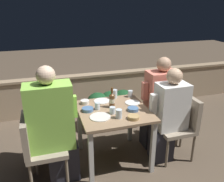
% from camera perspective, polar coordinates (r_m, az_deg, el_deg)
% --- Properties ---
extents(ground_plane, '(16.00, 16.00, 0.00)m').
position_cam_1_polar(ground_plane, '(3.23, 0.34, -15.98)').
color(ground_plane, brown).
extents(parapet_wall, '(9.00, 0.18, 0.69)m').
position_cam_1_polar(parapet_wall, '(4.41, -5.80, -0.24)').
color(parapet_wall, tan).
rests_on(parapet_wall, ground_plane).
extents(dining_table, '(0.83, 0.83, 0.71)m').
position_cam_1_polar(dining_table, '(2.90, 0.36, -6.37)').
color(dining_table, '#937556').
rests_on(dining_table, ground_plane).
extents(planter_hedge, '(0.78, 0.47, 0.59)m').
position_cam_1_polar(planter_hedge, '(3.81, -0.17, -3.93)').
color(planter_hedge, brown).
rests_on(planter_hedge, ground_plane).
extents(chair_left_near, '(0.43, 0.43, 0.83)m').
position_cam_1_polar(chair_left_near, '(2.72, -17.56, -12.02)').
color(chair_left_near, gray).
rests_on(chair_left_near, ground_plane).
extents(person_green_blouse, '(0.52, 0.26, 1.35)m').
position_cam_1_polar(person_green_blouse, '(2.63, -13.82, -8.45)').
color(person_green_blouse, '#282833').
rests_on(person_green_blouse, ground_plane).
extents(chair_left_far, '(0.43, 0.43, 0.83)m').
position_cam_1_polar(chair_left_far, '(2.99, -16.66, -8.71)').
color(chair_left_far, gray).
rests_on(chair_left_far, ground_plane).
extents(chair_right_near, '(0.43, 0.43, 0.83)m').
position_cam_1_polar(chair_right_near, '(3.16, 16.29, -6.95)').
color(chair_right_near, gray).
rests_on(chair_right_near, ground_plane).
extents(person_white_polo, '(0.47, 0.26, 1.21)m').
position_cam_1_polar(person_white_polo, '(3.02, 13.38, -5.77)').
color(person_white_polo, '#282833').
rests_on(person_white_polo, ground_plane).
extents(chair_right_far, '(0.43, 0.43, 0.83)m').
position_cam_1_polar(chair_right_far, '(3.43, 13.90, -4.44)').
color(chair_right_far, gray).
rests_on(chair_right_far, ground_plane).
extents(person_coral_top, '(0.49, 0.26, 1.27)m').
position_cam_1_polar(person_coral_top, '(3.29, 11.20, -2.83)').
color(person_coral_top, '#282833').
rests_on(person_coral_top, ground_plane).
extents(beer_bottle, '(0.07, 0.07, 0.25)m').
position_cam_1_polar(beer_bottle, '(2.89, -0.00, -2.14)').
color(beer_bottle, brown).
rests_on(beer_bottle, dining_table).
extents(plate_0, '(0.20, 0.20, 0.01)m').
position_cam_1_polar(plate_0, '(3.09, -2.49, -2.40)').
color(plate_0, white).
rests_on(plate_0, dining_table).
extents(plate_1, '(0.24, 0.24, 0.01)m').
position_cam_1_polar(plate_1, '(2.68, -2.88, -6.25)').
color(plate_1, silver).
rests_on(plate_1, dining_table).
extents(plate_2, '(0.19, 0.19, 0.01)m').
position_cam_1_polar(plate_2, '(3.05, 4.94, -2.81)').
color(plate_2, white).
rests_on(plate_2, dining_table).
extents(bowl_0, '(0.13, 0.13, 0.04)m').
position_cam_1_polar(bowl_0, '(2.84, 5.07, -4.31)').
color(bowl_0, '#4C709E').
rests_on(bowl_0, dining_table).
extents(bowl_1, '(0.13, 0.13, 0.04)m').
position_cam_1_polar(bowl_1, '(2.65, 5.20, -6.24)').
color(bowl_1, tan).
rests_on(bowl_1, dining_table).
extents(bowl_2, '(0.14, 0.14, 0.04)m').
position_cam_1_polar(bowl_2, '(2.84, -5.90, -4.37)').
color(bowl_2, '#4C709E').
rests_on(bowl_2, dining_table).
extents(bowl_3, '(0.11, 0.11, 0.05)m').
position_cam_1_polar(bowl_3, '(3.03, -6.54, -2.60)').
color(bowl_3, silver).
rests_on(bowl_3, dining_table).
extents(glass_cup_0, '(0.07, 0.07, 0.12)m').
position_cam_1_polar(glass_cup_0, '(3.18, 0.66, -0.70)').
color(glass_cup_0, silver).
rests_on(glass_cup_0, dining_table).
extents(glass_cup_1, '(0.06, 0.06, 0.09)m').
position_cam_1_polar(glass_cup_1, '(2.86, -3.55, -3.63)').
color(glass_cup_1, silver).
rests_on(glass_cup_1, dining_table).
extents(glass_cup_2, '(0.07, 0.07, 0.08)m').
position_cam_1_polar(glass_cup_2, '(2.75, 0.11, -4.68)').
color(glass_cup_2, silver).
rests_on(glass_cup_2, dining_table).
extents(glass_cup_3, '(0.07, 0.07, 0.10)m').
position_cam_1_polar(glass_cup_3, '(2.65, 1.67, -5.50)').
color(glass_cup_3, silver).
rests_on(glass_cup_3, dining_table).
extents(glass_cup_4, '(0.06, 0.06, 0.09)m').
position_cam_1_polar(glass_cup_4, '(3.23, 4.40, -0.66)').
color(glass_cup_4, silver).
rests_on(glass_cup_4, dining_table).
extents(potted_plant, '(0.39, 0.39, 0.71)m').
position_cam_1_polar(potted_plant, '(3.90, 14.96, -2.51)').
color(potted_plant, '#B2A899').
rests_on(potted_plant, ground_plane).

